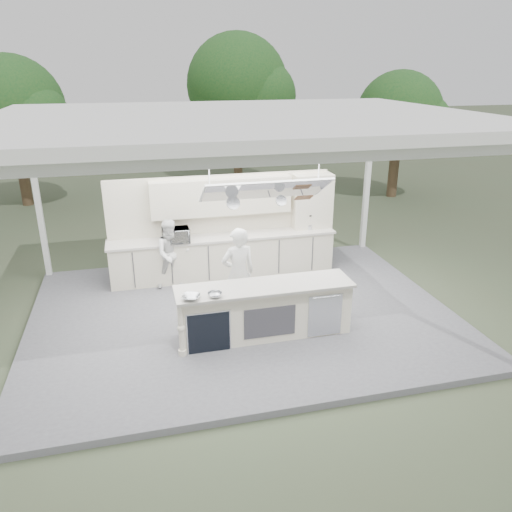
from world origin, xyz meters
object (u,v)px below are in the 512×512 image
object	(u,v)px
demo_island	(263,310)
sous_chef	(172,254)
back_counter	(224,255)
head_chef	(238,273)

from	to	relation	value
demo_island	sous_chef	size ratio (longest dim) A/B	2.07
sous_chef	back_counter	bearing A→B (deg)	8.64
demo_island	back_counter	xyz separation A→B (m)	(-0.18, 2.81, 0.00)
head_chef	sous_chef	distance (m)	2.01
back_counter	sous_chef	distance (m)	1.26
head_chef	demo_island	bearing A→B (deg)	101.63
back_counter	head_chef	bearing A→B (deg)	-92.90
sous_chef	demo_island	bearing A→B (deg)	-68.95
back_counter	demo_island	bearing A→B (deg)	-86.37
demo_island	sous_chef	distance (m)	2.83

